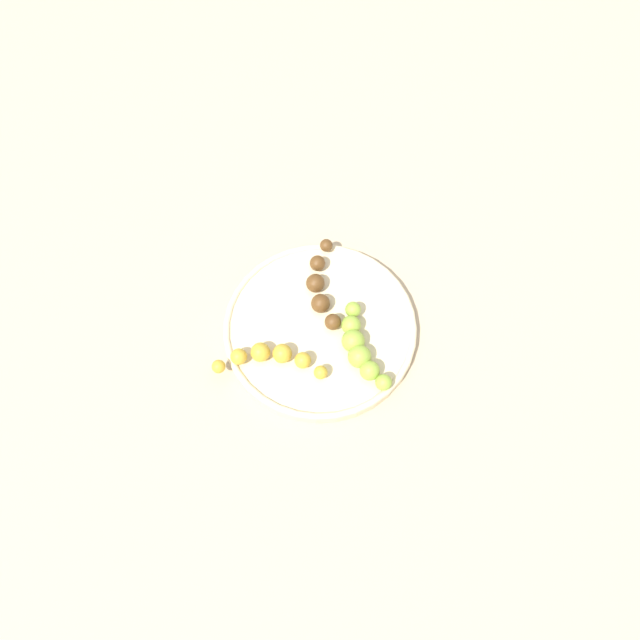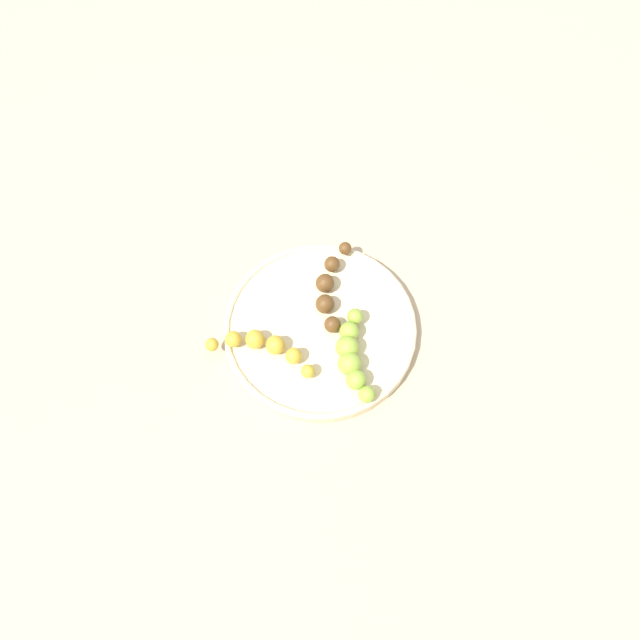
# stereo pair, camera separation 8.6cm
# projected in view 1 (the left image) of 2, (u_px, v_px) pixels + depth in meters

# --- Properties ---
(ground_plane) EXTENTS (2.40, 2.40, 0.00)m
(ground_plane) POSITION_uv_depth(u_px,v_px,m) (320.00, 331.00, 0.90)
(ground_plane) COLOR tan
(fruit_bowl) EXTENTS (0.29, 0.29, 0.02)m
(fruit_bowl) POSITION_uv_depth(u_px,v_px,m) (320.00, 328.00, 0.89)
(fruit_bowl) COLOR beige
(fruit_bowl) RESTS_ON ground_plane
(banana_green) EXTENTS (0.05, 0.14, 0.03)m
(banana_green) POSITION_uv_depth(u_px,v_px,m) (360.00, 348.00, 0.84)
(banana_green) COLOR #8CAD38
(banana_green) RESTS_ON fruit_bowl
(banana_overripe) EXTENTS (0.07, 0.18, 0.03)m
(banana_overripe) POSITION_uv_depth(u_px,v_px,m) (324.00, 292.00, 0.89)
(banana_overripe) COLOR #593819
(banana_overripe) RESTS_ON fruit_bowl
(banana_spotted) EXTENTS (0.15, 0.09, 0.03)m
(banana_spotted) POSITION_uv_depth(u_px,v_px,m) (271.00, 357.00, 0.84)
(banana_spotted) COLOR gold
(banana_spotted) RESTS_ON fruit_bowl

